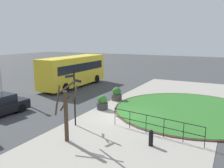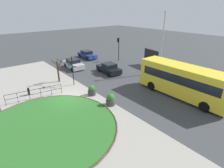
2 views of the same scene
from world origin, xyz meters
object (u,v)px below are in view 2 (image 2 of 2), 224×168
Objects in this scene: signpost_directional at (72,69)px; traffic_light_near at (118,44)px; car_far_lane at (87,55)px; planter_near_signpost at (92,91)px; car_near_lane at (74,64)px; planter_kerbside at (111,100)px; bus_yellow at (183,81)px; street_tree_bare at (58,69)px; car_trailing at (109,68)px; billboard_left at (151,56)px; lamppost_tall at (162,41)px; bollard_foreground at (29,91)px.

traffic_light_near is at bearing 112.85° from signpost_directional.
car_far_lane reaches higher than planter_near_signpost.
car_near_lane reaches higher than planter_kerbside.
bus_yellow is at bearing 174.04° from traffic_light_near.
car_near_lane is 5.78m from street_tree_bare.
street_tree_bare reaches higher than car_trailing.
planter_near_signpost is at bearing -70.20° from billboard_left.
planter_kerbside reaches higher than planter_near_signpost.
planter_near_signpost is (3.78, 0.19, -1.58)m from signpost_directional.
street_tree_bare reaches higher than car_far_lane.
billboard_left is at bearing 113.69° from planter_kerbside.
lamppost_tall reaches higher than planter_near_signpost.
bollard_foreground is at bearing -143.08° from planter_kerbside.
bollard_foreground is 16.58m from bus_yellow.
lamppost_tall is at bearing 144.48° from bus_yellow.
billboard_left is 14.35m from planter_kerbside.
lamppost_tall is (4.71, 5.66, 3.90)m from car_trailing.
billboard_left is (1.01, 13.53, -0.40)m from signpost_directional.
traffic_light_near is at bearing -48.22° from car_trailing.
planter_kerbside is at bearing -58.25° from billboard_left.
car_far_lane is (-19.96, 0.70, -1.16)m from bus_yellow.
planter_kerbside is at bearing -115.49° from bus_yellow.
traffic_light_near is 9.08m from lamppost_tall.
bus_yellow reaches higher than bollard_foreground.
planter_near_signpost is at bearing 131.42° from car_trailing.
car_far_lane is (-9.24, 13.26, 0.19)m from bollard_foreground.
car_far_lane is 6.49m from traffic_light_near.
signpost_directional is 4.10m from planter_near_signpost.
planter_kerbside is at bearing 146.97° from car_trailing.
planter_near_signpost is at bearing -131.08° from bus_yellow.
signpost_directional is 1.12× the size of street_tree_bare.
car_trailing is 7.44m from planter_near_signpost.
street_tree_bare is at bearing -115.48° from lamppost_tall.
car_trailing is 9.39m from planter_kerbside.
signpost_directional is 0.43× the size of lamppost_tall.
lamppost_tall is (4.63, 16.91, 4.11)m from bollard_foreground.
signpost_directional is at bearing -177.07° from planter_near_signpost.
planter_kerbside is at bearing -8.59° from car_near_lane.
traffic_light_near reaches higher than planter_near_signpost.
car_trailing is at bearing -129.75° from lamppost_tall.
planter_near_signpost is at bearing 136.90° from traffic_light_near.
signpost_directional reaches higher than bollard_foreground.
car_near_lane is 10.21m from planter_near_signpost.
signpost_directional is 12.70m from lamppost_tall.
car_trailing is at bearing 137.08° from traffic_light_near.
lamppost_tall is (8.93, 0.13, 1.64)m from traffic_light_near.
planter_kerbside is at bearing -76.41° from lamppost_tall.
bollard_foreground is 18.76m from billboard_left.
lamppost_tall is 4.49m from billboard_left.
bollard_foreground is 0.09× the size of bus_yellow.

